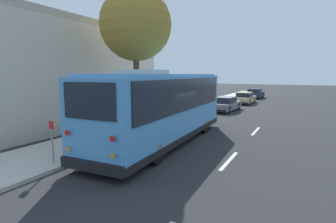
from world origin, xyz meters
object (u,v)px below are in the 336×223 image
at_px(parked_sedan_gray, 226,104).
at_px(parked_sedan_tan, 245,98).
at_px(sign_post_far, 88,131).
at_px(shuttle_bus, 164,104).
at_px(street_tree, 137,20).
at_px(parked_sedan_navy, 255,94).
at_px(sign_post_near, 52,142).

distance_m(parked_sedan_gray, parked_sedan_tan, 7.11).
height_order(parked_sedan_gray, sign_post_far, sign_post_far).
relative_size(shuttle_bus, parked_sedan_gray, 2.26).
bearing_deg(street_tree, shuttle_bus, -118.73).
distance_m(parked_sedan_navy, sign_post_near, 31.85).
relative_size(parked_sedan_tan, street_tree, 0.56).
distance_m(parked_sedan_navy, street_tree, 26.30).
bearing_deg(sign_post_near, parked_sedan_navy, -2.73).
distance_m(shuttle_bus, sign_post_far, 3.78).
bearing_deg(parked_sedan_tan, parked_sedan_gray, 178.49).
xyz_separation_m(parked_sedan_gray, parked_sedan_tan, (7.11, -0.23, -0.01)).
xyz_separation_m(shuttle_bus, parked_sedan_gray, (12.45, 0.40, -1.29)).
xyz_separation_m(sign_post_near, sign_post_far, (1.69, 0.00, 0.05)).
relative_size(parked_sedan_navy, street_tree, 0.56).
bearing_deg(sign_post_far, sign_post_near, -180.00).
distance_m(parked_sedan_gray, sign_post_far, 15.72).
relative_size(parked_sedan_gray, street_tree, 0.56).
bearing_deg(shuttle_bus, sign_post_far, 148.28).
relative_size(sign_post_near, sign_post_far, 0.94).
bearing_deg(parked_sedan_gray, parked_sedan_tan, 1.33).
xyz_separation_m(parked_sedan_navy, street_tree, (-25.61, 2.10, 5.59)).
bearing_deg(parked_sedan_navy, sign_post_far, -179.36).
relative_size(parked_sedan_gray, parked_sedan_navy, 1.00).
relative_size(street_tree, sign_post_near, 5.37).
distance_m(parked_sedan_tan, parked_sedan_navy, 7.36).
height_order(parked_sedan_tan, sign_post_far, sign_post_far).
bearing_deg(shuttle_bus, parked_sedan_tan, -1.94).
height_order(shuttle_bus, parked_sedan_gray, shuttle_bus).
bearing_deg(parked_sedan_gray, sign_post_far, 178.10).
relative_size(parked_sedan_gray, parked_sedan_tan, 0.99).
xyz_separation_m(shuttle_bus, parked_sedan_tan, (19.56, 0.16, -1.29)).
bearing_deg(parked_sedan_navy, shuttle_bus, -175.87).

